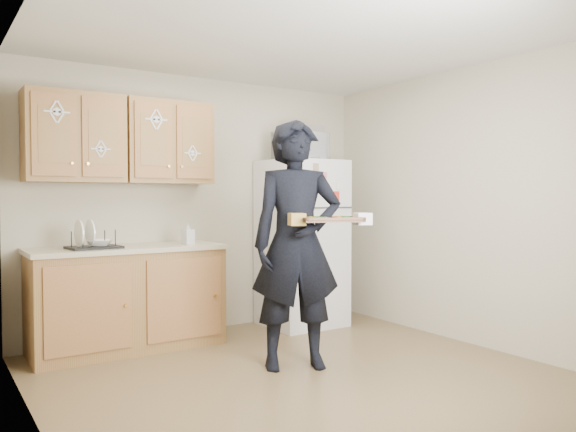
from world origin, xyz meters
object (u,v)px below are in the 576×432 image
(baking_tray, at_px, (330,220))
(dish_rack, at_px, (94,239))
(person, at_px, (297,244))
(microwave, at_px, (300,146))
(refrigerator, at_px, (302,243))

(baking_tray, relative_size, dish_rack, 1.10)
(person, distance_m, dish_rack, 1.70)
(person, xyz_separation_m, microwave, (0.81, 1.13, 0.88))
(person, xyz_separation_m, baking_tray, (0.11, -0.28, 0.19))
(refrigerator, height_order, dish_rack, refrigerator)
(baking_tray, bearing_deg, dish_rack, 154.64)
(refrigerator, distance_m, microwave, 0.99)
(refrigerator, height_order, microwave, microwave)
(refrigerator, relative_size, person, 0.88)
(person, distance_m, microwave, 1.64)
(dish_rack, bearing_deg, refrigerator, 0.45)
(microwave, bearing_deg, refrigerator, 34.83)
(baking_tray, bearing_deg, refrigerator, 84.29)
(refrigerator, bearing_deg, baking_tray, -117.20)
(baking_tray, xyz_separation_m, dish_rack, (-1.35, 1.44, -0.17))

